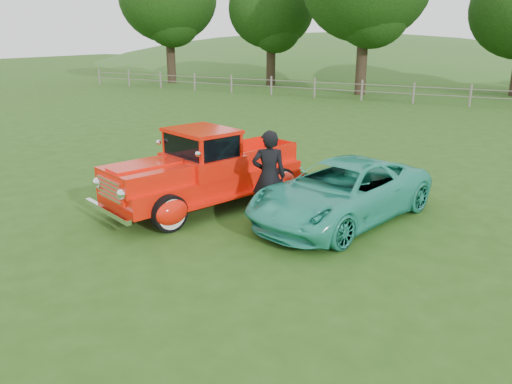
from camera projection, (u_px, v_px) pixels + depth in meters
The scene contains 7 objects.
ground at pixel (188, 233), 9.90m from camera, with size 140.00×140.00×0.00m, color #264A13.
distant_hills at pixel (436, 103), 63.19m from camera, with size 116.00×60.00×18.00m.
fence_line at pixel (414, 93), 28.25m from camera, with size 48.00×0.12×1.20m.
tree_mid_west at pixel (271, 9), 37.17m from camera, with size 6.40×6.40×8.46m.
red_pickup at pixel (205, 171), 11.34m from camera, with size 3.42×5.28×1.78m.
teal_sedan at pixel (341, 192), 10.45m from camera, with size 2.08×4.51×1.25m, color teal.
man at pixel (269, 176), 10.31m from camera, with size 0.71×0.46×1.94m, color black.
Camera 1 is at (5.50, -7.49, 3.77)m, focal length 35.00 mm.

